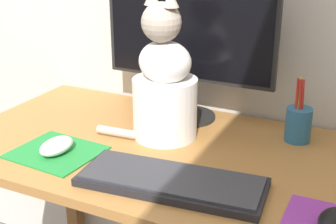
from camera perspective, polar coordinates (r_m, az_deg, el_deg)
desk at (r=1.30m, az=-0.22°, el=-9.02°), size 1.17×0.63×0.75m
monitor at (r=1.37m, az=2.54°, el=9.19°), size 0.52×0.17×0.44m
keyboard at (r=1.07m, az=0.44°, el=-8.42°), size 0.44×0.20×0.02m
mousepad_left at (r=1.25m, az=-13.46°, el=-4.78°), size 0.23×0.20×0.00m
computer_mouse_left at (r=1.24m, az=-13.44°, el=-4.04°), size 0.07×0.11×0.04m
computer_mouse_right at (r=0.97m, az=19.80°, el=-12.58°), size 0.07×0.11×0.03m
cat at (r=1.26m, az=-0.49°, el=3.30°), size 0.29×0.22×0.40m
pen_cup at (r=1.32m, az=15.60°, el=-1.35°), size 0.07×0.07×0.18m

